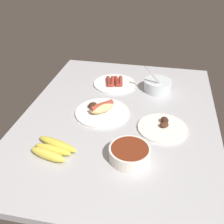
{
  "coord_description": "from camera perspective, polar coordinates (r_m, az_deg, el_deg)",
  "views": [
    {
      "loc": [
        103.61,
        17.51,
        70.7
      ],
      "look_at": [
        2.45,
        -3.02,
        3.0
      ],
      "focal_mm": 43.11,
      "sensor_mm": 36.0,
      "label": 1
    }
  ],
  "objects": [
    {
      "name": "ground_plane",
      "position": [
        1.27,
        1.55,
        -1.25
      ],
      "size": [
        120.0,
        90.0,
        3.0
      ],
      "primitive_type": "cube",
      "color": "#B2B2B7"
    },
    {
      "name": "bowl_coleslaw",
      "position": [
        1.48,
        9.65,
        5.69
      ],
      "size": [
        14.78,
        14.94,
        15.16
      ],
      "color": "silver",
      "rests_on": "ground_plane"
    },
    {
      "name": "bowl_chili",
      "position": [
        1.02,
        3.77,
        -8.66
      ],
      "size": [
        15.67,
        15.67,
        5.25
      ],
      "color": "white",
      "rests_on": "ground_plane"
    },
    {
      "name": "plate_hotdog_assembled",
      "position": [
        1.27,
        -2.21,
        0.37
      ],
      "size": [
        25.49,
        25.49,
        5.61
      ],
      "color": "white",
      "rests_on": "ground_plane"
    },
    {
      "name": "plate_grilled_meat",
      "position": [
        1.2,
        10.67,
        -3.2
      ],
      "size": [
        21.56,
        21.56,
        3.6
      ],
      "color": "white",
      "rests_on": "ground_plane"
    },
    {
      "name": "banana_bunch",
      "position": [
        1.07,
        -12.44,
        -7.72
      ],
      "size": [
        15.0,
        18.48,
        3.85
      ],
      "color": "#E5D14C",
      "rests_on": "ground_plane"
    },
    {
      "name": "plate_sausages",
      "position": [
        1.53,
        0.55,
        6.14
      ],
      "size": [
        23.66,
        23.66,
        3.11
      ],
      "color": "white",
      "rests_on": "ground_plane"
    }
  ]
}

